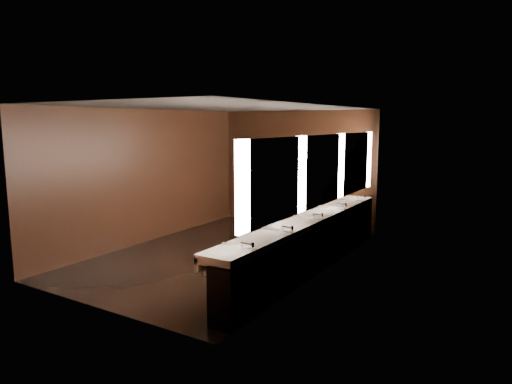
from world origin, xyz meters
TOP-DOWN VIEW (x-y plane):
  - floor at (0.00, 0.00)m, footprint 6.00×6.00m
  - ceiling at (0.00, 0.00)m, footprint 4.00×6.00m
  - wall_back at (0.00, 3.00)m, footprint 4.00×0.02m
  - wall_front at (0.00, -3.00)m, footprint 4.00×0.02m
  - wall_left at (-2.00, 0.00)m, footprint 0.02×6.00m
  - wall_right at (2.00, 0.00)m, footprint 0.02×6.00m
  - sink_counter at (1.79, 0.00)m, footprint 0.55×5.40m
  - mirror_band at (1.98, -0.00)m, footprint 0.06×5.03m
  - person at (1.20, -0.25)m, footprint 0.46×0.60m
  - trash_bin at (1.58, -1.96)m, footprint 0.42×0.42m

SIDE VIEW (x-z plane):
  - floor at x=0.00m, z-range 0.00..0.00m
  - trash_bin at x=1.58m, z-range 0.00..0.54m
  - sink_counter at x=1.79m, z-range -0.01..1.00m
  - person at x=1.20m, z-range 0.00..1.48m
  - wall_back at x=0.00m, z-range 0.00..2.80m
  - wall_front at x=0.00m, z-range 0.00..2.80m
  - wall_left at x=-2.00m, z-range 0.00..2.80m
  - wall_right at x=2.00m, z-range 0.00..2.80m
  - mirror_band at x=1.98m, z-range 1.17..2.32m
  - ceiling at x=0.00m, z-range 2.79..2.81m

